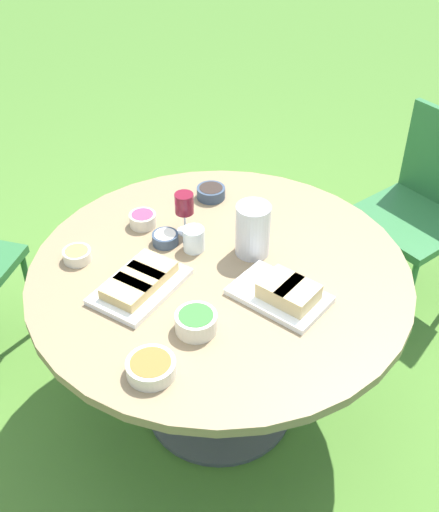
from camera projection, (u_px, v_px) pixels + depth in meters
ground_plane at (220, 404)px, 2.58m from camera, size 40.00×40.00×0.00m
dining_table at (220, 295)px, 2.22m from camera, size 1.28×1.28×0.70m
chair_far_back at (425, 200)px, 2.80m from camera, size 0.54×0.52×0.89m
water_pitcher at (253, 230)px, 2.16m from camera, size 0.13×0.12×0.19m
wine_glass at (184, 205)px, 2.24m from camera, size 0.07×0.07×0.16m
platter_bread_main at (140, 283)px, 2.05m from camera, size 0.35×0.37×0.06m
platter_charcuterie at (284, 293)px, 2.01m from camera, size 0.35×0.31×0.07m
bowl_fries at (77, 255)px, 2.17m from camera, size 0.10×0.10×0.04m
bowl_salad at (196, 321)px, 1.91m from camera, size 0.13×0.13×0.06m
bowl_olives at (211, 192)px, 2.47m from camera, size 0.11×0.11×0.04m
bowl_dip_red at (143, 219)px, 2.33m from camera, size 0.10×0.10×0.05m
bowl_dip_cream at (165, 238)px, 2.25m from camera, size 0.09×0.09×0.04m
bowl_roasted_veg at (151, 367)px, 1.78m from camera, size 0.14×0.14×0.05m
cup_water_near at (194, 239)px, 2.21m from camera, size 0.08×0.08×0.08m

